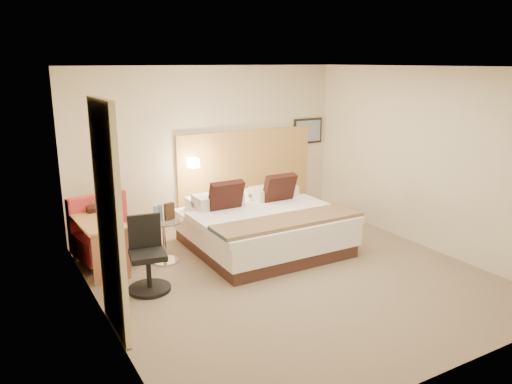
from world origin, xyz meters
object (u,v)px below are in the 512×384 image
bed (263,226)px  lounge_chair (106,235)px  side_table (164,239)px  desk (99,230)px  desk_chair (148,261)px

bed → lounge_chair: size_ratio=2.22×
side_table → desk: bearing=165.6°
desk → desk_chair: bearing=-69.8°
lounge_chair → side_table: lounge_chair is taller
desk → side_table: bearing=-14.4°
desk_chair → desk: bearing=110.2°
bed → lounge_chair: bearing=161.7°
bed → lounge_chair: (-2.17, 0.72, 0.02)m
side_table → desk_chair: (-0.48, -0.75, 0.04)m
side_table → bed: bearing=-8.1°
bed → desk: bearing=169.6°
side_table → desk_chair: size_ratio=0.73×
bed → lounge_chair: bed is taller
lounge_chair → desk_chair: size_ratio=1.07×
lounge_chair → bed: bearing=-18.3°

